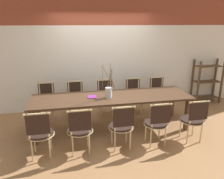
% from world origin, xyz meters
% --- Properties ---
extents(ground_plane, '(16.00, 16.00, 0.00)m').
position_xyz_m(ground_plane, '(0.00, 0.00, 0.00)').
color(ground_plane, '#9E7047').
extents(wall_rear, '(12.00, 0.06, 3.20)m').
position_xyz_m(wall_rear, '(0.00, 1.37, 1.60)').
color(wall_rear, white).
rests_on(wall_rear, ground_plane).
extents(dining_table, '(3.36, 0.95, 0.75)m').
position_xyz_m(dining_table, '(0.00, 0.00, 0.67)').
color(dining_table, '#4C3321').
rests_on(dining_table, ground_plane).
extents(chair_near_leftend, '(0.46, 0.46, 0.88)m').
position_xyz_m(chair_near_leftend, '(-1.40, -0.82, 0.48)').
color(chair_near_leftend, black).
rests_on(chair_near_leftend, ground_plane).
extents(chair_near_left, '(0.46, 0.46, 0.88)m').
position_xyz_m(chair_near_left, '(-0.73, -0.82, 0.48)').
color(chair_near_left, black).
rests_on(chair_near_left, ground_plane).
extents(chair_near_center, '(0.46, 0.46, 0.88)m').
position_xyz_m(chair_near_center, '(0.01, -0.82, 0.48)').
color(chair_near_center, black).
rests_on(chair_near_center, ground_plane).
extents(chair_near_right, '(0.46, 0.46, 0.88)m').
position_xyz_m(chair_near_right, '(0.69, -0.82, 0.48)').
color(chair_near_right, black).
rests_on(chair_near_right, ground_plane).
extents(chair_near_rightend, '(0.46, 0.46, 0.88)m').
position_xyz_m(chair_near_rightend, '(1.43, -0.82, 0.48)').
color(chair_near_rightend, black).
rests_on(chair_near_rightend, ground_plane).
extents(chair_far_leftend, '(0.46, 0.46, 0.88)m').
position_xyz_m(chair_far_leftend, '(-1.43, 0.82, 0.48)').
color(chair_far_leftend, black).
rests_on(chair_far_leftend, ground_plane).
extents(chair_far_left, '(0.46, 0.46, 0.88)m').
position_xyz_m(chair_far_left, '(-0.74, 0.82, 0.48)').
color(chair_far_left, black).
rests_on(chair_far_left, ground_plane).
extents(chair_far_center, '(0.46, 0.46, 0.88)m').
position_xyz_m(chair_far_center, '(-0.00, 0.82, 0.48)').
color(chair_far_center, black).
rests_on(chair_far_center, ground_plane).
extents(chair_far_right, '(0.46, 0.46, 0.88)m').
position_xyz_m(chair_far_right, '(0.74, 0.82, 0.48)').
color(chair_far_right, black).
rests_on(chair_far_right, ground_plane).
extents(chair_far_rightend, '(0.46, 0.46, 0.88)m').
position_xyz_m(chair_far_rightend, '(1.40, 0.82, 0.48)').
color(chair_far_rightend, black).
rests_on(chair_far_rightend, ground_plane).
extents(vase_centerpiece, '(0.29, 0.30, 0.73)m').
position_xyz_m(vase_centerpiece, '(-0.09, -0.08, 0.87)').
color(vase_centerpiece, silver).
rests_on(vase_centerpiece, dining_table).
extents(book_stack, '(0.21, 0.22, 0.01)m').
position_xyz_m(book_stack, '(-0.42, 0.03, 0.75)').
color(book_stack, '#842D8C').
rests_on(book_stack, dining_table).
extents(shelving_rack, '(0.78, 0.36, 1.24)m').
position_xyz_m(shelving_rack, '(3.00, 1.12, 0.62)').
color(shelving_rack, '#513823').
rests_on(shelving_rack, ground_plane).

